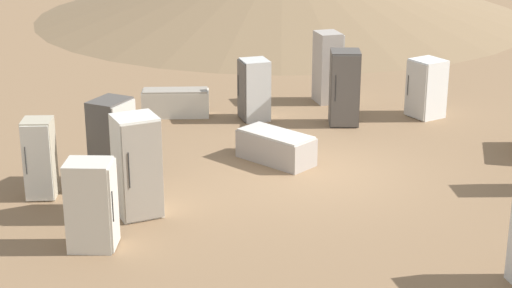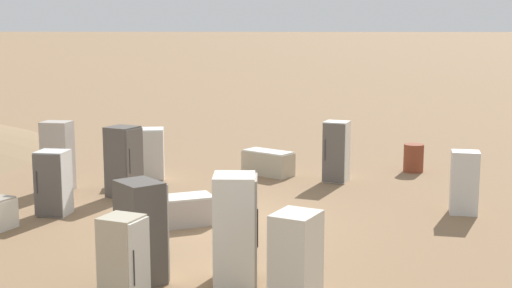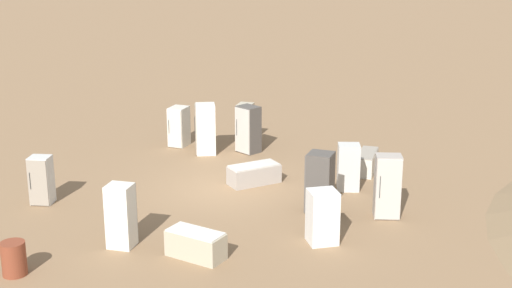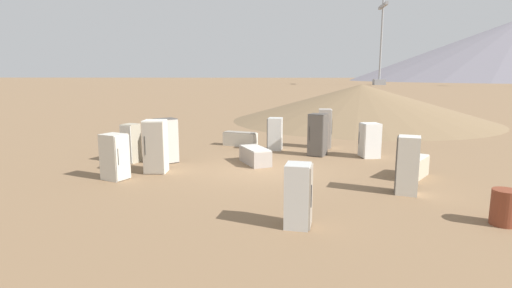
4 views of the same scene
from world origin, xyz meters
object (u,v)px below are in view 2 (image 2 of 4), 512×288
(discarded_fridge_9, at_px, (235,229))
(discarded_fridge_8, at_px, (151,154))
(discarded_fridge_3, at_px, (296,261))
(discarded_fridge_11, at_px, (58,156))
(discarded_fridge_2, at_px, (268,163))
(discarded_fridge_12, at_px, (124,266))
(discarded_fridge_10, at_px, (464,182))
(discarded_fridge_4, at_px, (53,183))
(rusty_barrel, at_px, (414,158))
(discarded_fridge_1, at_px, (124,162))
(discarded_fridge_7, at_px, (141,232))
(discarded_fridge_6, at_px, (176,211))
(discarded_fridge_5, at_px, (336,152))

(discarded_fridge_9, bearing_deg, discarded_fridge_8, -161.65)
(discarded_fridge_3, bearing_deg, discarded_fridge_11, 154.22)
(discarded_fridge_8, relative_size, discarded_fridge_9, 0.77)
(discarded_fridge_2, bearing_deg, discarded_fridge_12, 25.33)
(discarded_fridge_10, xyz_separation_m, discarded_fridge_11, (10.35, -1.41, 0.19))
(discarded_fridge_2, relative_size, discarded_fridge_11, 0.87)
(discarded_fridge_2, xyz_separation_m, discarded_fridge_4, (4.67, 4.95, 0.40))
(discarded_fridge_9, bearing_deg, discarded_fridge_2, 176.21)
(discarded_fridge_11, relative_size, rusty_barrel, 2.22)
(discarded_fridge_1, bearing_deg, rusty_barrel, 138.32)
(discarded_fridge_2, bearing_deg, discarded_fridge_1, -16.11)
(discarded_fridge_8, xyz_separation_m, discarded_fridge_12, (-1.91, 9.73, 0.05))
(discarded_fridge_11, bearing_deg, discarded_fridge_2, 30.06)
(discarded_fridge_1, distance_m, discarded_fridge_10, 8.48)
(discarded_fridge_1, height_order, discarded_fridge_4, discarded_fridge_1)
(discarded_fridge_1, height_order, discarded_fridge_12, discarded_fridge_1)
(discarded_fridge_3, distance_m, discarded_fridge_12, 2.65)
(discarded_fridge_9, height_order, discarded_fridge_10, discarded_fridge_9)
(discarded_fridge_7, xyz_separation_m, rusty_barrel, (-5.87, -9.98, -0.47))
(discarded_fridge_1, relative_size, discarded_fridge_6, 0.99)
(discarded_fridge_5, bearing_deg, discarded_fridge_2, -4.58)
(discarded_fridge_4, relative_size, discarded_fridge_9, 0.80)
(discarded_fridge_5, bearing_deg, discarded_fridge_7, 83.63)
(discarded_fridge_6, xyz_separation_m, discarded_fridge_7, (-0.13, 3.55, 0.57))
(discarded_fridge_5, bearing_deg, discarded_fridge_10, 148.48)
(discarded_fridge_5, relative_size, discarded_fridge_10, 1.16)
(discarded_fridge_12, relative_size, rusty_barrel, 1.84)
(discarded_fridge_9, bearing_deg, discarded_fridge_11, -143.83)
(discarded_fridge_3, height_order, discarded_fridge_5, discarded_fridge_5)
(discarded_fridge_7, distance_m, discarded_fridge_11, 7.65)
(discarded_fridge_3, bearing_deg, discarded_fridge_12, -146.08)
(discarded_fridge_12, bearing_deg, discarded_fridge_1, -146.04)
(discarded_fridge_5, xyz_separation_m, discarded_fridge_8, (5.32, 0.09, -0.13))
(discarded_fridge_5, relative_size, discarded_fridge_8, 1.17)
(discarded_fridge_4, bearing_deg, discarded_fridge_9, 143.09)
(discarded_fridge_2, distance_m, discarded_fridge_11, 6.04)
(rusty_barrel, bearing_deg, discarded_fridge_2, 10.79)
(discarded_fridge_10, bearing_deg, discarded_fridge_2, 148.35)
(discarded_fridge_1, xyz_separation_m, discarded_fridge_2, (-3.52, -3.04, -0.55))
(discarded_fridge_5, bearing_deg, discarded_fridge_8, 17.25)
(discarded_fridge_3, height_order, discarded_fridge_7, discarded_fridge_7)
(discarded_fridge_7, distance_m, discarded_fridge_10, 8.25)
(discarded_fridge_1, height_order, discarded_fridge_9, discarded_fridge_9)
(discarded_fridge_3, distance_m, discarded_fridge_5, 9.35)
(discarded_fridge_2, bearing_deg, discarded_fridge_7, 23.61)
(discarded_fridge_4, height_order, discarded_fridge_7, discarded_fridge_7)
(discarded_fridge_1, bearing_deg, discarded_fridge_10, 105.75)
(discarded_fridge_5, relative_size, discarded_fridge_12, 1.11)
(discarded_fridge_8, relative_size, discarded_fridge_10, 0.98)
(discarded_fridge_1, relative_size, discarded_fridge_8, 1.25)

